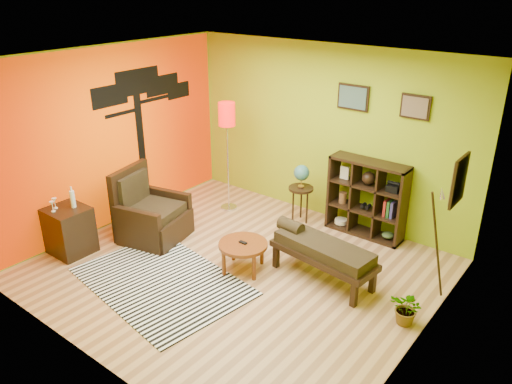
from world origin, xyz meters
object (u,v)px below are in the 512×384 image
Objects in this scene: armchair at (150,217)px; globe_table at (301,179)px; cube_shelf at (367,199)px; coffee_table at (243,247)px; potted_plant at (407,312)px; bench at (321,250)px; side_cabinet at (69,230)px; floor_lamp at (227,124)px.

armchair reaches higher than globe_table.
cube_shelf is at bearing 39.45° from armchair.
potted_plant is at bearing 6.50° from coffee_table.
coffee_table is at bearing -83.38° from globe_table.
globe_table reaches higher than bench.
coffee_table is 0.55× the size of cube_shelf.
side_cabinet is at bearing -134.96° from cube_shelf.
coffee_table is 0.68× the size of globe_table.
coffee_table is 0.61× the size of armchair.
potted_plant is at bearing -30.99° from globe_table.
floor_lamp is at bearing 136.49° from coffee_table.
side_cabinet is at bearing -118.90° from armchair.
bench is (0.93, 0.47, 0.08)m from coffee_table.
coffee_table reaches higher than potted_plant.
potted_plant is (2.22, 0.25, -0.19)m from coffee_table.
coffee_table is 0.66× the size of side_cabinet.
bench is at bearing 12.95° from armchair.
coffee_table is at bearing -173.50° from potted_plant.
side_cabinet is 3.60m from bench.
cube_shelf reaches higher than coffee_table.
cube_shelf is at bearing 45.04° from side_cabinet.
cube_shelf reaches higher than globe_table.
cube_shelf is 2.87× the size of potted_plant.
bench is (2.37, -0.90, -1.07)m from floor_lamp.
armchair is 3.96m from potted_plant.
coffee_table is 2.25m from potted_plant.
potted_plant is at bearing 17.44° from side_cabinet.
globe_table is at bearing 132.29° from bench.
bench is (2.64, 0.61, 0.10)m from armchair.
side_cabinet is at bearing -153.10° from bench.
armchair is at bearing -174.28° from potted_plant.
armchair reaches higher than coffee_table.
bench is 1.34m from potted_plant.
potted_plant is at bearing -50.89° from cube_shelf.
armchair is at bearing -140.55° from cube_shelf.
armchair is at bearing 61.10° from side_cabinet.
potted_plant is (3.66, -1.11, -1.34)m from floor_lamp.
side_cabinet is at bearing -108.39° from floor_lamp.
floor_lamp reaches higher than potted_plant.
floor_lamp is 4.05m from potted_plant.
side_cabinet reaches higher than potted_plant.
cube_shelf is (0.84, 1.96, 0.25)m from coffee_table.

